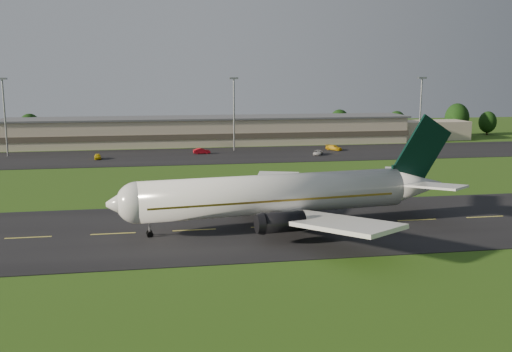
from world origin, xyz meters
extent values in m
plane|color=#284912|center=(0.00, 0.00, 0.00)|extent=(360.00, 360.00, 0.00)
cube|color=black|center=(0.00, 0.00, 0.05)|extent=(220.00, 30.00, 0.10)
cube|color=black|center=(0.00, 72.00, 0.05)|extent=(260.00, 30.00, 0.10)
cylinder|color=white|center=(0.32, 0.00, 4.80)|extent=(38.39, 10.01, 5.60)
sphere|color=white|center=(-18.55, -2.22, 4.80)|extent=(5.60, 5.60, 5.60)
cone|color=white|center=(-20.53, -2.46, 4.80)|extent=(4.60, 5.81, 5.38)
cone|color=white|center=(22.67, 2.63, 4.80)|extent=(9.58, 6.50, 5.49)
cube|color=olive|center=(-0.17, -0.06, 4.45)|extent=(35.42, 9.70, 0.28)
cube|color=black|center=(-19.14, -2.29, 5.35)|extent=(2.34, 3.21, 0.65)
cube|color=white|center=(5.09, -10.51, 3.30)|extent=(15.71, 19.89, 2.20)
cube|color=white|center=(2.51, 11.33, 3.30)|extent=(12.32, 20.20, 2.20)
cube|color=white|center=(23.25, -2.33, 5.70)|extent=(8.13, 9.27, 0.91)
cube|color=white|center=(22.08, 7.60, 5.70)|extent=(6.81, 9.37, 0.91)
cube|color=black|center=(21.18, 2.46, 6.60)|extent=(5.03, 1.13, 3.00)
cube|color=black|center=(23.66, 2.75, 10.30)|extent=(9.42, 1.55, 10.55)
cylinder|color=black|center=(-0.23, -8.12, 2.90)|extent=(5.88, 3.34, 2.70)
cylinder|color=black|center=(-2.10, 7.77, 2.90)|extent=(5.88, 3.34, 2.70)
cube|color=#C6B498|center=(0.00, 96.00, 4.00)|extent=(120.00, 15.00, 8.00)
cube|color=#4C4438|center=(0.00, 96.00, 3.20)|extent=(121.00, 15.40, 1.60)
cube|color=#595B60|center=(0.00, 96.00, 8.15)|extent=(122.00, 16.00, 0.50)
cube|color=#C6B498|center=(70.00, 98.00, 3.00)|extent=(28.00, 11.00, 6.00)
cylinder|color=gray|center=(-55.00, 80.00, 10.00)|extent=(0.44, 0.44, 20.00)
cube|color=gray|center=(-55.00, 80.00, 20.10)|extent=(2.40, 1.20, 0.50)
cylinder|color=gray|center=(5.00, 80.00, 10.00)|extent=(0.44, 0.44, 20.00)
cube|color=gray|center=(5.00, 80.00, 20.10)|extent=(2.40, 1.20, 0.50)
cylinder|color=gray|center=(60.00, 80.00, 10.00)|extent=(0.44, 0.44, 20.00)
cube|color=gray|center=(60.00, 80.00, 20.10)|extent=(2.40, 1.20, 0.50)
cylinder|color=black|center=(-54.40, 105.12, 1.47)|extent=(0.56, 0.56, 2.95)
ellipsoid|color=black|center=(-54.40, 105.12, 5.08)|extent=(6.88, 6.88, 8.60)
cylinder|color=black|center=(-35.80, 105.09, 1.28)|extent=(0.56, 0.56, 2.55)
ellipsoid|color=black|center=(-35.80, 105.09, 4.39)|extent=(5.95, 5.95, 7.44)
cylinder|color=black|center=(43.68, 105.55, 1.50)|extent=(0.56, 0.56, 3.01)
ellipsoid|color=black|center=(43.68, 105.55, 5.18)|extent=(7.01, 7.01, 8.77)
cylinder|color=black|center=(63.54, 104.90, 1.40)|extent=(0.56, 0.56, 2.79)
ellipsoid|color=black|center=(63.54, 104.90, 4.81)|extent=(6.51, 6.51, 8.14)
cylinder|color=black|center=(86.28, 106.38, 1.75)|extent=(0.56, 0.56, 3.51)
ellipsoid|color=black|center=(86.28, 106.38, 6.04)|extent=(8.19, 8.19, 10.23)
cylinder|color=black|center=(98.38, 107.05, 1.29)|extent=(0.56, 0.56, 2.59)
ellipsoid|color=black|center=(98.38, 107.05, 4.46)|extent=(6.04, 6.04, 7.55)
imported|color=gold|center=(-31.07, 69.85, 0.79)|extent=(2.13, 4.21, 1.37)
imported|color=#A50B16|center=(-4.45, 75.12, 0.85)|extent=(4.65, 1.91, 1.50)
imported|color=silver|center=(25.87, 68.05, 0.72)|extent=(3.82, 4.92, 1.24)
imported|color=#E4AE0D|center=(32.82, 76.25, 0.82)|extent=(4.62, 5.17, 1.44)
camera|label=1|loc=(-15.23, -77.00, 21.74)|focal=40.00mm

